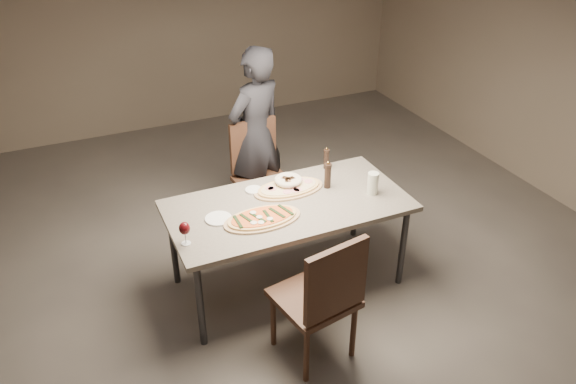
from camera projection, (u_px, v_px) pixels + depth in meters
name	position (u px, v px, depth m)	size (l,w,h in m)	color
room	(288.00, 123.00, 3.86)	(7.00, 7.00, 7.00)	#59524C
dining_table	(288.00, 210.00, 4.22)	(1.80, 0.90, 0.75)	slate
zucchini_pizza	(262.00, 218.00, 3.99)	(0.57, 0.32, 0.05)	tan
ham_pizza	(289.00, 188.00, 4.35)	(0.57, 0.31, 0.04)	tan
bread_basket	(288.00, 182.00, 4.38)	(0.22, 0.22, 0.08)	beige
oil_dish	(254.00, 190.00, 4.34)	(0.13, 0.13, 0.02)	white
pepper_mill_left	(328.00, 175.00, 4.34)	(0.06, 0.06, 0.23)	black
pepper_mill_right	(326.00, 159.00, 4.62)	(0.05, 0.05, 0.19)	black
carafe	(373.00, 183.00, 4.27)	(0.08, 0.08, 0.18)	silver
wine_glass	(185.00, 229.00, 3.69)	(0.08, 0.08, 0.17)	silver
side_plate	(218.00, 219.00, 4.00)	(0.19, 0.19, 0.01)	white
chair_near	(323.00, 295.00, 3.59)	(0.55, 0.55, 1.01)	#42281B
chair_far	(259.00, 169.00, 5.06)	(0.50, 0.50, 0.99)	#42281B
diner	(256.00, 135.00, 5.06)	(0.60, 0.39, 1.64)	black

